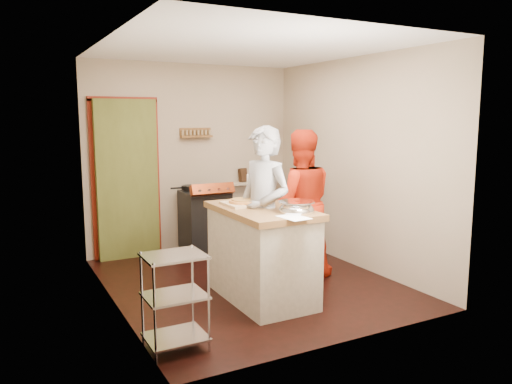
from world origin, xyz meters
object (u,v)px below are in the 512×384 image
island (262,251)px  stove (205,220)px  person_stripe (264,213)px  person_red (299,203)px  wire_shelving (175,297)px

island → stove: bearing=85.2°
person_stripe → person_red: bearing=103.9°
island → person_red: size_ratio=0.80×
wire_shelving → island: size_ratio=0.58×
person_stripe → person_red: size_ratio=1.03×
stove → wire_shelving: size_ratio=1.26×
wire_shelving → person_stripe: (1.21, 0.72, 0.45)m
wire_shelving → island: bearing=29.9°
wire_shelving → person_stripe: size_ratio=0.45×
wire_shelving → person_red: person_red is taller
person_stripe → person_red: (0.75, 0.47, -0.03)m
person_red → wire_shelving: bearing=52.5°
person_red → stove: bearing=-45.2°
island → person_stripe: bearing=48.9°
stove → person_red: bearing=-66.3°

